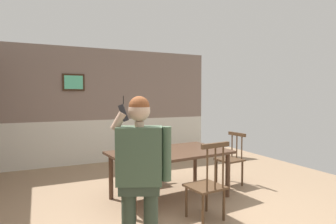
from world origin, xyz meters
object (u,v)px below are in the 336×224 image
object	(u,v)px
chair_near_window	(144,158)
chair_by_doorway	(207,184)
dining_table	(170,156)
chair_at_table_head	(231,159)
person_figure	(140,168)

from	to	relation	value
chair_near_window	chair_by_doorway	distance (m)	1.85
dining_table	chair_at_table_head	bearing A→B (deg)	6.13
chair_by_doorway	chair_at_table_head	world-z (taller)	chair_by_doorway
person_figure	chair_near_window	bearing A→B (deg)	-87.15
chair_near_window	chair_at_table_head	bearing A→B (deg)	148.65
dining_table	chair_near_window	xyz separation A→B (m)	(-0.10, 0.92, -0.21)
chair_at_table_head	person_figure	xyz separation A→B (m)	(-2.30, -1.58, 0.46)
dining_table	chair_by_doorway	world-z (taller)	chair_by_doorway
chair_near_window	chair_by_doorway	xyz separation A→B (m)	(0.19, -1.84, 0.01)
chair_by_doorway	dining_table	bearing A→B (deg)	89.06
chair_by_doorway	chair_at_table_head	distance (m)	1.60
chair_at_table_head	person_figure	distance (m)	2.83
person_figure	dining_table	bearing A→B (deg)	-100.92
chair_by_doorway	person_figure	world-z (taller)	person_figure
dining_table	person_figure	xyz separation A→B (m)	(-1.00, -1.44, 0.26)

